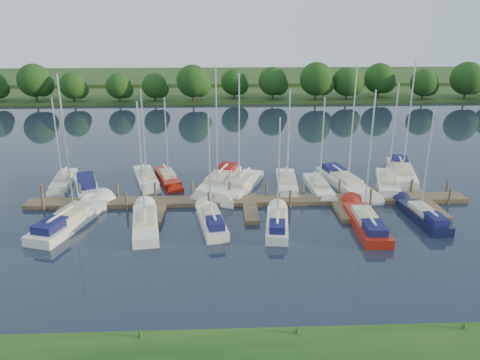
{
  "coord_description": "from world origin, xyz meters",
  "views": [
    {
      "loc": [
        -2.47,
        -31.67,
        15.9
      ],
      "look_at": [
        -0.8,
        8.0,
        2.2
      ],
      "focal_mm": 35.0,
      "sensor_mm": 36.0,
      "label": 1
    }
  ],
  "objects_px": {
    "motorboat": "(87,188)",
    "sailboat_n_5": "(240,187)",
    "sailboat_n_0": "(63,182)",
    "sailboat_s_2": "(212,222)",
    "dock": "(249,203)"
  },
  "relations": [
    {
      "from": "dock",
      "to": "sailboat_n_0",
      "type": "xyz_separation_m",
      "value": [
        -18.56,
        6.5,
        0.07
      ]
    },
    {
      "from": "sailboat_n_0",
      "to": "sailboat_s_2",
      "type": "distance_m",
      "value": 18.67
    },
    {
      "from": "sailboat_n_0",
      "to": "motorboat",
      "type": "height_order",
      "value": "sailboat_n_0"
    },
    {
      "from": "dock",
      "to": "sailboat_n_0",
      "type": "distance_m",
      "value": 19.66
    },
    {
      "from": "sailboat_n_5",
      "to": "sailboat_s_2",
      "type": "bearing_deg",
      "value": 94.09
    },
    {
      "from": "sailboat_n_0",
      "to": "motorboat",
      "type": "bearing_deg",
      "value": 135.1
    },
    {
      "from": "dock",
      "to": "motorboat",
      "type": "distance_m",
      "value": 16.01
    },
    {
      "from": "sailboat_n_0",
      "to": "sailboat_n_5",
      "type": "xyz_separation_m",
      "value": [
        17.9,
        -2.47,
        0.02
      ]
    },
    {
      "from": "dock",
      "to": "motorboat",
      "type": "bearing_deg",
      "value": 165.33
    },
    {
      "from": "dock",
      "to": "sailboat_n_0",
      "type": "relative_size",
      "value": 4.36
    },
    {
      "from": "sailboat_n_0",
      "to": "sailboat_s_2",
      "type": "relative_size",
      "value": 0.95
    },
    {
      "from": "dock",
      "to": "motorboat",
      "type": "xyz_separation_m",
      "value": [
        -15.48,
        4.05,
        0.19
      ]
    },
    {
      "from": "dock",
      "to": "sailboat_n_5",
      "type": "xyz_separation_m",
      "value": [
        -0.65,
        4.03,
        0.08
      ]
    },
    {
      "from": "dock",
      "to": "sailboat_n_5",
      "type": "distance_m",
      "value": 4.08
    },
    {
      "from": "motorboat",
      "to": "sailboat_n_5",
      "type": "relative_size",
      "value": 0.58
    }
  ]
}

